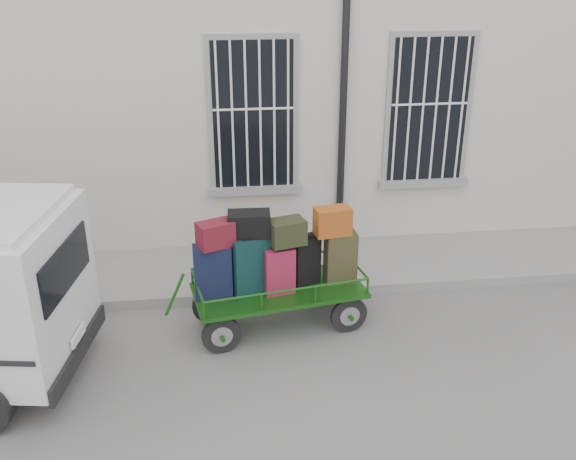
% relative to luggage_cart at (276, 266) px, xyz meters
% --- Properties ---
extents(ground, '(80.00, 80.00, 0.00)m').
position_rel_luggage_cart_xyz_m(ground, '(0.32, -0.70, -0.88)').
color(ground, '#61615D').
rests_on(ground, ground).
extents(building, '(24.00, 5.15, 6.00)m').
position_rel_luggage_cart_xyz_m(building, '(0.32, 4.80, 2.12)').
color(building, beige).
rests_on(building, ground).
extents(sidewalk, '(24.00, 1.70, 0.15)m').
position_rel_luggage_cart_xyz_m(sidewalk, '(0.32, 1.50, -0.80)').
color(sidewalk, gray).
rests_on(sidewalk, ground).
extents(luggage_cart, '(2.57, 1.31, 1.61)m').
position_rel_luggage_cart_xyz_m(luggage_cart, '(0.00, 0.00, 0.00)').
color(luggage_cart, black).
rests_on(luggage_cart, ground).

